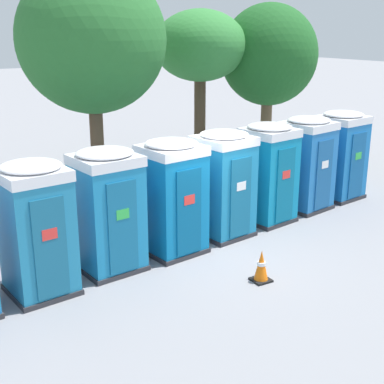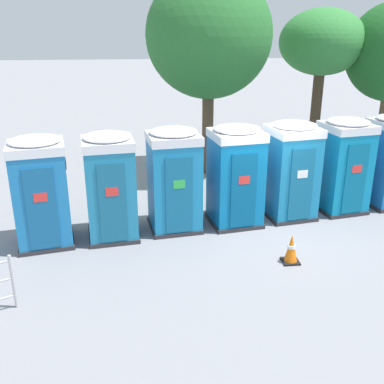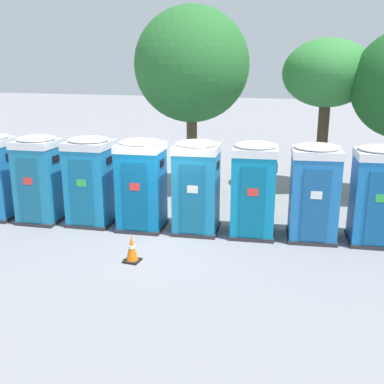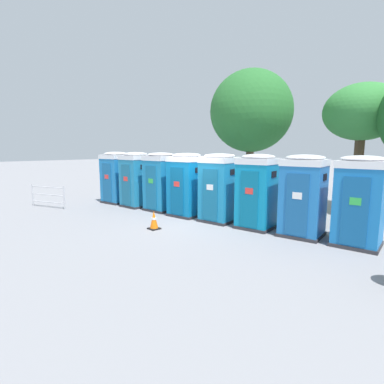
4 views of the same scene
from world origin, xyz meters
name	(u,v)px [view 1 (image 1 of 4)]	position (x,y,z in m)	size (l,w,h in m)	color
ground_plane	(211,248)	(0.00, 0.00, 0.00)	(120.00, 120.00, 0.00)	gray
portapotty_1	(37,228)	(-3.87, -0.15, 1.28)	(1.30, 1.34, 2.54)	#2D2D33
portapotty_2	(108,210)	(-2.37, 0.18, 1.28)	(1.37, 1.35, 2.54)	#2D2D33
portapotty_3	(172,196)	(-0.83, 0.31, 1.28)	(1.40, 1.37, 2.54)	#2D2D33
portapotty_4	(223,183)	(0.69, 0.59, 1.28)	(1.37, 1.37, 2.54)	#2D2D33
portapotty_5	(268,172)	(2.21, 0.85, 1.28)	(1.37, 1.38, 2.54)	#2D2D33
portapotty_6	(307,163)	(3.72, 1.11, 1.28)	(1.44, 1.41, 2.54)	#2D2D33
portapotty_7	(340,155)	(5.24, 1.38, 1.28)	(1.39, 1.37, 2.54)	#2D2D33
street_tree_0	(92,40)	(-0.91, 4.56, 4.46)	(3.95, 3.95, 6.44)	brown
street_tree_1	(269,56)	(5.94, 5.76, 3.85)	(3.38, 3.38, 5.62)	brown
street_tree_2	(200,47)	(3.47, 6.29, 4.16)	(3.10, 3.10, 5.39)	#4C3826
traffic_cone	(261,266)	(-0.03, -1.87, 0.31)	(0.36, 0.36, 0.64)	black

